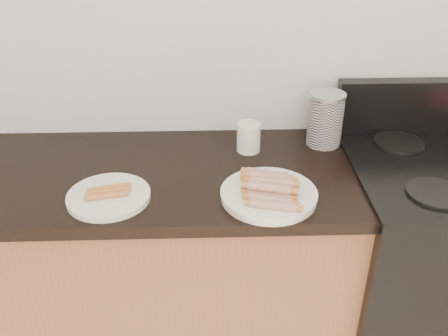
{
  "coord_description": "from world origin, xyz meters",
  "views": [
    {
      "loc": [
        -0.08,
        0.25,
        1.75
      ],
      "look_at": [
        -0.04,
        1.62,
        0.95
      ],
      "focal_mm": 40.0,
      "sensor_mm": 36.0,
      "label": 1
    }
  ],
  "objects_px": {
    "side_plate": "(109,196)",
    "canister": "(325,119)",
    "main_plate": "(269,196)",
    "mug": "(249,137)",
    "stove": "(436,269)"
  },
  "relations": [
    {
      "from": "main_plate",
      "to": "side_plate",
      "type": "distance_m",
      "value": 0.49
    },
    {
      "from": "mug",
      "to": "side_plate",
      "type": "bearing_deg",
      "value": -146.25
    },
    {
      "from": "main_plate",
      "to": "mug",
      "type": "relative_size",
      "value": 2.79
    },
    {
      "from": "stove",
      "to": "mug",
      "type": "relative_size",
      "value": 8.69
    },
    {
      "from": "main_plate",
      "to": "canister",
      "type": "xyz_separation_m",
      "value": [
        0.24,
        0.36,
        0.09
      ]
    },
    {
      "from": "canister",
      "to": "stove",
      "type": "bearing_deg",
      "value": -24.28
    },
    {
      "from": "stove",
      "to": "canister",
      "type": "relative_size",
      "value": 4.62
    },
    {
      "from": "stove",
      "to": "main_plate",
      "type": "relative_size",
      "value": 3.12
    },
    {
      "from": "stove",
      "to": "mug",
      "type": "distance_m",
      "value": 0.89
    },
    {
      "from": "main_plate",
      "to": "canister",
      "type": "distance_m",
      "value": 0.44
    },
    {
      "from": "stove",
      "to": "side_plate",
      "type": "distance_m",
      "value": 1.26
    },
    {
      "from": "side_plate",
      "to": "canister",
      "type": "xyz_separation_m",
      "value": [
        0.73,
        0.34,
        0.09
      ]
    },
    {
      "from": "main_plate",
      "to": "mug",
      "type": "height_order",
      "value": "mug"
    },
    {
      "from": "main_plate",
      "to": "side_plate",
      "type": "height_order",
      "value": "main_plate"
    },
    {
      "from": "side_plate",
      "to": "canister",
      "type": "distance_m",
      "value": 0.81
    }
  ]
}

